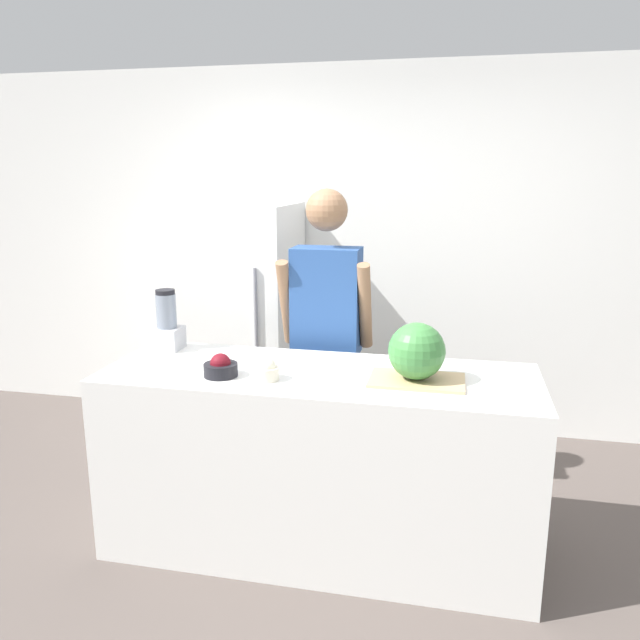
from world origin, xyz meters
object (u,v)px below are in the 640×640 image
at_px(refrigerator, 244,323).
at_px(person, 326,340).
at_px(blender, 167,325).
at_px(bowl_cherries, 221,367).
at_px(watermelon, 417,351).
at_px(bowl_cream, 266,370).

height_order(refrigerator, person, person).
relative_size(refrigerator, blender, 5.05).
bearing_deg(bowl_cherries, person, 63.93).
bearing_deg(person, watermelon, -48.26).
bearing_deg(blender, bowl_cream, -29.58).
relative_size(refrigerator, watermelon, 6.34).
height_order(refrigerator, bowl_cream, refrigerator).
relative_size(bowl_cherries, bowl_cream, 1.29).
xyz_separation_m(watermelon, bowl_cherries, (-0.90, -0.12, -0.10)).
xyz_separation_m(bowl_cherries, bowl_cream, (0.22, -0.01, 0.00)).
height_order(refrigerator, watermelon, refrigerator).
bearing_deg(person, blender, -156.24).
height_order(person, watermelon, person).
bearing_deg(bowl_cream, refrigerator, 112.92).
distance_m(refrigerator, bowl_cherries, 1.49).
distance_m(bowl_cherries, bowl_cream, 0.22).
bearing_deg(blender, bowl_cherries, -39.94).
xyz_separation_m(person, blender, (-0.81, -0.35, 0.13)).
bearing_deg(bowl_cherries, refrigerator, 105.02).
relative_size(bowl_cherries, blender, 0.49).
height_order(watermelon, bowl_cream, watermelon).
distance_m(bowl_cherries, blender, 0.59).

